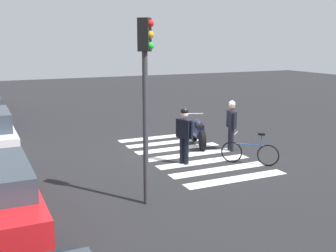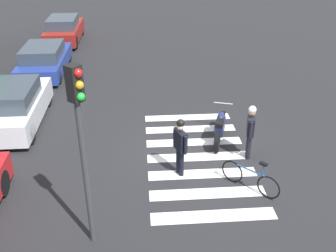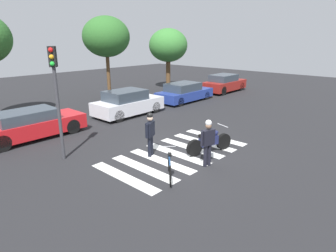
{
  "view_description": "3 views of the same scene",
  "coord_description": "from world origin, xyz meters",
  "px_view_note": "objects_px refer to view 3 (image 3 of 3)",
  "views": [
    {
      "loc": [
        -11.65,
        6.2,
        3.68
      ],
      "look_at": [
        -0.19,
        0.89,
        1.08
      ],
      "focal_mm": 44.38,
      "sensor_mm": 36.0,
      "label": 1
    },
    {
      "loc": [
        -9.94,
        1.67,
        6.42
      ],
      "look_at": [
        -0.02,
        0.92,
        1.12
      ],
      "focal_mm": 41.44,
      "sensor_mm": 36.0,
      "label": 2
    },
    {
      "loc": [
        -8.07,
        -6.89,
        4.41
      ],
      "look_at": [
        0.43,
        0.87,
        0.88
      ],
      "focal_mm": 30.74,
      "sensor_mm": 36.0,
      "label": 3
    }
  ],
  "objects_px": {
    "car_blue_hatchback": "(184,92)",
    "traffic_light_pole": "(56,86)",
    "leaning_bicycle": "(169,167)",
    "police_motorcycle": "(209,141)",
    "car_white_van": "(128,103)",
    "officer_on_foot": "(150,131)",
    "car_maroon_wagon": "(224,83)",
    "car_red_convertible": "(31,125)",
    "officer_by_motorcycle": "(208,140)"
  },
  "relations": [
    {
      "from": "car_blue_hatchback",
      "to": "traffic_light_pole",
      "type": "height_order",
      "value": "traffic_light_pole"
    },
    {
      "from": "car_blue_hatchback",
      "to": "traffic_light_pole",
      "type": "bearing_deg",
      "value": -163.69
    },
    {
      "from": "officer_by_motorcycle",
      "to": "traffic_light_pole",
      "type": "bearing_deg",
      "value": 126.06
    },
    {
      "from": "leaning_bicycle",
      "to": "car_blue_hatchback",
      "type": "bearing_deg",
      "value": 37.04
    },
    {
      "from": "police_motorcycle",
      "to": "car_maroon_wagon",
      "type": "bearing_deg",
      "value": 29.48
    },
    {
      "from": "car_white_van",
      "to": "traffic_light_pole",
      "type": "bearing_deg",
      "value": -150.99
    },
    {
      "from": "officer_by_motorcycle",
      "to": "car_white_van",
      "type": "xyz_separation_m",
      "value": [
        2.74,
        7.65,
        -0.27
      ]
    },
    {
      "from": "police_motorcycle",
      "to": "officer_by_motorcycle",
      "type": "relative_size",
      "value": 1.2
    },
    {
      "from": "officer_by_motorcycle",
      "to": "traffic_light_pole",
      "type": "xyz_separation_m",
      "value": [
        -3.18,
        4.37,
        1.81
      ]
    },
    {
      "from": "leaning_bicycle",
      "to": "car_blue_hatchback",
      "type": "distance_m",
      "value": 12.09
    },
    {
      "from": "police_motorcycle",
      "to": "car_white_van",
      "type": "relative_size",
      "value": 0.49
    },
    {
      "from": "police_motorcycle",
      "to": "leaning_bicycle",
      "type": "height_order",
      "value": "police_motorcycle"
    },
    {
      "from": "traffic_light_pole",
      "to": "police_motorcycle",
      "type": "bearing_deg",
      "value": -40.93
    },
    {
      "from": "police_motorcycle",
      "to": "car_red_convertible",
      "type": "distance_m",
      "value": 8.07
    },
    {
      "from": "police_motorcycle",
      "to": "officer_by_motorcycle",
      "type": "xyz_separation_m",
      "value": [
        -1.09,
        -0.66,
        0.52
      ]
    },
    {
      "from": "leaning_bicycle",
      "to": "car_white_van",
      "type": "relative_size",
      "value": 0.3
    },
    {
      "from": "leaning_bicycle",
      "to": "car_red_convertible",
      "type": "distance_m",
      "value": 7.4
    },
    {
      "from": "officer_on_foot",
      "to": "car_blue_hatchback",
      "type": "distance_m",
      "value": 10.36
    },
    {
      "from": "car_maroon_wagon",
      "to": "police_motorcycle",
      "type": "bearing_deg",
      "value": -150.52
    },
    {
      "from": "officer_on_foot",
      "to": "car_white_van",
      "type": "bearing_deg",
      "value": 57.71
    },
    {
      "from": "police_motorcycle",
      "to": "car_blue_hatchback",
      "type": "bearing_deg",
      "value": 45.14
    },
    {
      "from": "car_red_convertible",
      "to": "car_maroon_wagon",
      "type": "height_order",
      "value": "car_maroon_wagon"
    },
    {
      "from": "officer_by_motorcycle",
      "to": "car_red_convertible",
      "type": "distance_m",
      "value": 8.2
    },
    {
      "from": "officer_on_foot",
      "to": "car_white_van",
      "type": "distance_m",
      "value": 6.5
    },
    {
      "from": "leaning_bicycle",
      "to": "car_red_convertible",
      "type": "bearing_deg",
      "value": 100.52
    },
    {
      "from": "officer_on_foot",
      "to": "car_maroon_wagon",
      "type": "distance_m",
      "value": 15.05
    },
    {
      "from": "officer_on_foot",
      "to": "car_maroon_wagon",
      "type": "relative_size",
      "value": 0.4
    },
    {
      "from": "leaning_bicycle",
      "to": "officer_by_motorcycle",
      "type": "relative_size",
      "value": 0.74
    },
    {
      "from": "leaning_bicycle",
      "to": "officer_on_foot",
      "type": "xyz_separation_m",
      "value": [
        0.87,
        1.79,
        0.63
      ]
    },
    {
      "from": "leaning_bicycle",
      "to": "car_white_van",
      "type": "distance_m",
      "value": 8.48
    },
    {
      "from": "car_blue_hatchback",
      "to": "car_maroon_wagon",
      "type": "xyz_separation_m",
      "value": [
        5.27,
        -0.08,
        0.07
      ]
    },
    {
      "from": "car_blue_hatchback",
      "to": "car_red_convertible",
      "type": "bearing_deg",
      "value": -179.97
    },
    {
      "from": "car_red_convertible",
      "to": "traffic_light_pole",
      "type": "xyz_separation_m",
      "value": [
        -0.23,
        -3.28,
        2.14
      ]
    },
    {
      "from": "car_red_convertible",
      "to": "car_blue_hatchback",
      "type": "relative_size",
      "value": 1.02
    },
    {
      "from": "traffic_light_pole",
      "to": "officer_on_foot",
      "type": "bearing_deg",
      "value": -42.06
    },
    {
      "from": "leaning_bicycle",
      "to": "officer_by_motorcycle",
      "type": "distance_m",
      "value": 1.76
    },
    {
      "from": "police_motorcycle",
      "to": "leaning_bicycle",
      "type": "xyz_separation_m",
      "value": [
        -2.69,
        -0.29,
        -0.1
      ]
    },
    {
      "from": "car_blue_hatchback",
      "to": "car_maroon_wagon",
      "type": "relative_size",
      "value": 1.04
    },
    {
      "from": "leaning_bicycle",
      "to": "officer_by_motorcycle",
      "type": "xyz_separation_m",
      "value": [
        1.6,
        -0.37,
        0.62
      ]
    },
    {
      "from": "officer_on_foot",
      "to": "car_red_convertible",
      "type": "bearing_deg",
      "value": 112.06
    },
    {
      "from": "officer_by_motorcycle",
      "to": "car_maroon_wagon",
      "type": "bearing_deg",
      "value": 29.64
    },
    {
      "from": "car_white_van",
      "to": "car_red_convertible",
      "type": "bearing_deg",
      "value": -179.95
    },
    {
      "from": "leaning_bicycle",
      "to": "car_blue_hatchback",
      "type": "relative_size",
      "value": 0.28
    },
    {
      "from": "officer_on_foot",
      "to": "traffic_light_pole",
      "type": "distance_m",
      "value": 3.76
    },
    {
      "from": "leaning_bicycle",
      "to": "car_maroon_wagon",
      "type": "height_order",
      "value": "car_maroon_wagon"
    },
    {
      "from": "officer_on_foot",
      "to": "traffic_light_pole",
      "type": "relative_size",
      "value": 0.42
    },
    {
      "from": "car_blue_hatchback",
      "to": "car_maroon_wagon",
      "type": "distance_m",
      "value": 5.27
    },
    {
      "from": "car_white_van",
      "to": "traffic_light_pole",
      "type": "height_order",
      "value": "traffic_light_pole"
    },
    {
      "from": "car_maroon_wagon",
      "to": "car_blue_hatchback",
      "type": "bearing_deg",
      "value": 179.14
    },
    {
      "from": "police_motorcycle",
      "to": "traffic_light_pole",
      "type": "distance_m",
      "value": 6.11
    }
  ]
}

